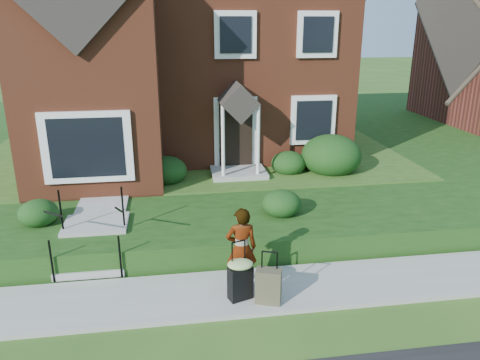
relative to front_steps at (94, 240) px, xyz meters
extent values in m
plane|color=#2D5119|center=(2.50, -1.84, -0.47)|extent=(120.00, 120.00, 0.00)
cube|color=#9E9B93|center=(2.50, -1.84, -0.43)|extent=(60.00, 1.60, 0.08)
cube|color=#183D10|center=(6.50, 9.06, -0.17)|extent=(44.00, 20.00, 0.60)
cube|color=#9E9B93|center=(0.00, 3.16, 0.16)|extent=(1.20, 6.00, 0.06)
cube|color=brown|center=(2.50, 8.16, 2.83)|extent=(10.00, 8.00, 5.40)
cube|color=brown|center=(-0.30, 3.36, 2.83)|extent=(3.60, 2.40, 5.40)
cube|color=white|center=(-0.30, 2.21, 1.53)|extent=(2.20, 0.30, 1.80)
cube|color=black|center=(3.70, 4.10, 1.18)|extent=(1.00, 0.12, 2.10)
cube|color=black|center=(6.10, 4.11, 1.63)|extent=(1.40, 0.10, 1.50)
cube|color=#9E9B93|center=(0.00, -0.84, -0.32)|extent=(1.40, 0.30, 0.15)
cube|color=#9E9B93|center=(0.00, -0.54, -0.17)|extent=(1.40, 0.30, 0.15)
cube|color=#9E9B93|center=(0.00, -0.24, -0.02)|extent=(1.40, 0.30, 0.15)
cube|color=#9E9B93|center=(0.00, 0.06, 0.13)|extent=(1.40, 0.30, 0.15)
cube|color=#9E9B93|center=(0.00, 0.61, 0.13)|extent=(1.40, 0.80, 0.15)
cylinder|color=black|center=(-0.65, -0.99, 0.06)|extent=(0.04, 0.04, 0.90)
cylinder|color=black|center=(-0.65, 0.21, 0.66)|extent=(0.04, 0.04, 0.90)
cylinder|color=black|center=(0.65, -0.99, 0.06)|extent=(0.04, 0.04, 0.90)
cylinder|color=black|center=(0.65, 0.21, 0.66)|extent=(0.04, 0.04, 0.90)
ellipsoid|color=black|center=(-1.57, 3.64, 0.59)|extent=(1.33, 1.33, 0.93)
ellipsoid|color=black|center=(1.59, 3.33, 0.54)|extent=(1.17, 1.17, 0.82)
ellipsoid|color=black|center=(5.25, 3.64, 0.49)|extent=(1.05, 1.05, 0.73)
ellipsoid|color=black|center=(6.55, 3.56, 0.76)|extent=(1.82, 1.82, 1.27)
ellipsoid|color=black|center=(-1.29, 0.81, 0.43)|extent=(0.88, 0.88, 0.61)
ellipsoid|color=black|center=(4.28, 0.53, 0.45)|extent=(0.93, 0.93, 0.65)
imported|color=#999999|center=(2.97, -1.71, 0.42)|extent=(0.60, 0.40, 1.63)
cube|color=black|center=(2.89, -2.11, -0.07)|extent=(0.49, 0.37, 0.65)
cylinder|color=black|center=(2.89, -2.11, 0.74)|extent=(0.25, 0.11, 0.03)
cylinder|color=black|center=(2.76, -2.11, 0.50)|extent=(0.02, 0.02, 0.49)
cylinder|color=black|center=(3.02, -2.11, 0.50)|extent=(0.02, 0.02, 0.49)
cylinder|color=black|center=(2.74, -2.11, -0.36)|extent=(0.06, 0.07, 0.06)
cylinder|color=black|center=(3.04, -2.11, -0.36)|extent=(0.06, 0.07, 0.06)
ellipsoid|color=#A0C26F|center=(2.89, -2.11, 0.33)|extent=(0.58, 0.52, 0.15)
cube|color=#4D4833|center=(3.38, -2.31, -0.07)|extent=(0.52, 0.39, 0.66)
cylinder|color=black|center=(3.38, -2.31, 0.58)|extent=(0.27, 0.12, 0.03)
cylinder|color=black|center=(3.24, -2.31, 0.42)|extent=(0.02, 0.02, 0.32)
cylinder|color=black|center=(3.51, -2.31, 0.42)|extent=(0.02, 0.02, 0.32)
cylinder|color=black|center=(3.22, -2.31, -0.36)|extent=(0.06, 0.07, 0.06)
cylinder|color=black|center=(3.54, -2.31, -0.36)|extent=(0.06, 0.07, 0.06)
camera|label=1|loc=(1.75, -9.54, 4.46)|focal=35.00mm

